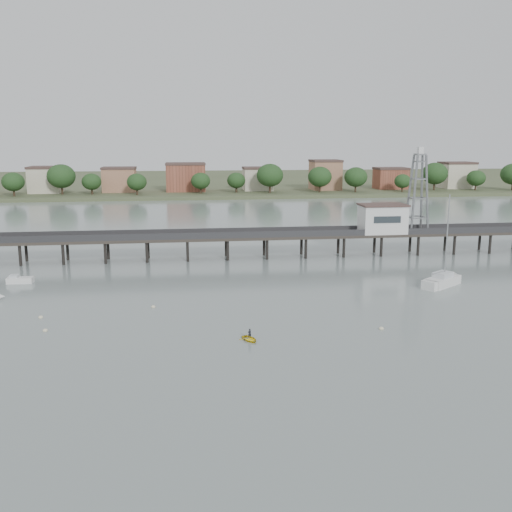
# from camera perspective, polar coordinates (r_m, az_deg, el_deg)

# --- Properties ---
(ground_plane) EXTENTS (500.00, 500.00, 0.00)m
(ground_plane) POSITION_cam_1_polar(r_m,az_deg,el_deg) (45.76, 7.54, -15.57)
(ground_plane) COLOR gray
(ground_plane) RESTS_ON ground
(pier) EXTENTS (150.00, 5.00, 5.50)m
(pier) POSITION_cam_1_polar(r_m,az_deg,el_deg) (101.32, -0.98, 1.92)
(pier) COLOR #2D2823
(pier) RESTS_ON ground
(pier_building) EXTENTS (8.40, 5.40, 5.30)m
(pier_building) POSITION_cam_1_polar(r_m,az_deg,el_deg) (106.50, 12.54, 3.69)
(pier_building) COLOR silver
(pier_building) RESTS_ON ground
(lattice_tower) EXTENTS (3.20, 3.20, 15.50)m
(lattice_tower) POSITION_cam_1_polar(r_m,az_deg,el_deg) (108.37, 15.90, 6.01)
(lattice_tower) COLOR slate
(lattice_tower) RESTS_ON ground
(sailboat_c) EXTENTS (8.32, 6.93, 13.97)m
(sailboat_c) POSITION_cam_1_polar(r_m,az_deg,el_deg) (87.93, 18.58, -2.29)
(sailboat_c) COLOR silver
(sailboat_c) RESTS_ON ground
(white_tender) EXTENTS (3.72, 1.65, 1.43)m
(white_tender) POSITION_cam_1_polar(r_m,az_deg,el_deg) (91.04, -22.58, -2.24)
(white_tender) COLOR silver
(white_tender) RESTS_ON ground
(yellow_dinghy) EXTENTS (1.75, 1.18, 2.38)m
(yellow_dinghy) POSITION_cam_1_polar(r_m,az_deg,el_deg) (60.78, -0.65, -8.43)
(yellow_dinghy) COLOR yellow
(yellow_dinghy) RESTS_ON ground
(dinghy_occupant) EXTENTS (0.72, 1.11, 0.25)m
(dinghy_occupant) POSITION_cam_1_polar(r_m,az_deg,el_deg) (60.78, -0.65, -8.43)
(dinghy_occupant) COLOR black
(dinghy_occupant) RESTS_ON ground
(mooring_buoys) EXTENTS (72.99, 25.61, 0.39)m
(mooring_buoys) POSITION_cam_1_polar(r_m,az_deg,el_deg) (72.76, 3.85, -4.99)
(mooring_buoys) COLOR beige
(mooring_buoys) RESTS_ON ground
(far_shore) EXTENTS (500.00, 170.00, 10.40)m
(far_shore) POSITION_cam_1_polar(r_m,az_deg,el_deg) (279.80, -4.94, 7.48)
(far_shore) COLOR #475133
(far_shore) RESTS_ON ground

